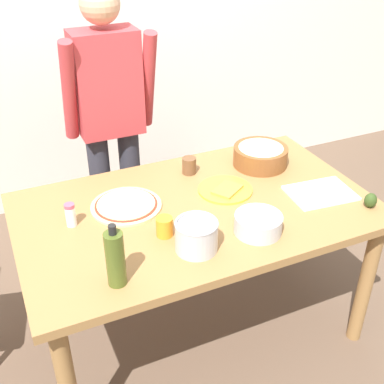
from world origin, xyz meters
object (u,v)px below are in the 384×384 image
salt_shaker (71,215)px  cup_orange (164,227)px  pizza_raw_on_board (126,205)px  cup_small_brown (189,166)px  olive_oil_bottle (115,258)px  steel_pot (196,235)px  dining_table (196,223)px  mixing_bowl_steel (258,224)px  popcorn_bowl (260,154)px  person_cook (110,117)px  plate_with_slice (226,190)px  cutting_board_white (320,193)px  avocado (371,200)px

salt_shaker → cup_orange: bearing=-34.4°
cup_orange → salt_shaker: (-0.34, 0.23, 0.01)m
pizza_raw_on_board → cup_small_brown: cup_small_brown is taller
olive_oil_bottle → steel_pot: bearing=10.4°
dining_table → steel_pot: size_ratio=9.22×
mixing_bowl_steel → steel_pot: (-0.28, -0.00, 0.03)m
steel_pot → popcorn_bowl: bearing=40.4°
cup_small_brown → salt_shaker: (-0.64, -0.21, 0.01)m
popcorn_bowl → steel_pot: steel_pot is taller
dining_table → salt_shaker: bearing=170.9°
cup_small_brown → olive_oil_bottle: bearing=-131.6°
popcorn_bowl → cup_small_brown: 0.38m
mixing_bowl_steel → steel_pot: steel_pot is taller
person_cook → cup_small_brown: (0.27, -0.46, -0.14)m
pizza_raw_on_board → popcorn_bowl: popcorn_bowl is taller
plate_with_slice → olive_oil_bottle: bearing=-148.0°
salt_shaker → cutting_board_white: 1.15m
dining_table → cup_orange: cup_orange is taller
cup_small_brown → pizza_raw_on_board: bearing=-156.0°
person_cook → olive_oil_bottle: 1.14m
person_cook → mixing_bowl_steel: size_ratio=8.10×
pizza_raw_on_board → avocado: size_ratio=4.58×
plate_with_slice → olive_oil_bottle: olive_oil_bottle is taller
cup_small_brown → dining_table: bearing=-107.9°
steel_pot → pizza_raw_on_board: bearing=111.7°
pizza_raw_on_board → popcorn_bowl: size_ratio=1.15×
olive_oil_bottle → avocado: 1.19m
dining_table → salt_shaker: size_ratio=15.09×
plate_with_slice → cup_small_brown: cup_small_brown is taller
olive_oil_bottle → avocado: olive_oil_bottle is taller
plate_with_slice → cup_small_brown: bearing=110.2°
steel_pot → olive_oil_bottle: bearing=-169.6°
popcorn_bowl → steel_pot: size_ratio=1.61×
dining_table → olive_oil_bottle: 0.62m
plate_with_slice → cutting_board_white: bearing=-27.8°
plate_with_slice → cup_small_brown: (-0.09, 0.23, 0.03)m
cup_orange → pizza_raw_on_board: bearing=106.7°
popcorn_bowl → steel_pot: 0.79m
mixing_bowl_steel → cup_small_brown: bearing=95.5°
popcorn_bowl → mixing_bowl_steel: popcorn_bowl is taller
popcorn_bowl → cup_small_brown: size_ratio=3.29×
dining_table → avocado: avocado is taller
popcorn_bowl → cup_orange: bearing=-151.3°
pizza_raw_on_board → cutting_board_white: (0.87, -0.27, -0.00)m
plate_with_slice → person_cook: bearing=117.0°
pizza_raw_on_board → cup_small_brown: size_ratio=3.77×
plate_with_slice → avocado: (0.53, -0.39, 0.03)m
person_cook → cutting_board_white: size_ratio=5.40×
plate_with_slice → salt_shaker: bearing=178.4°
steel_pot → cup_orange: (-0.08, 0.14, -0.02)m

